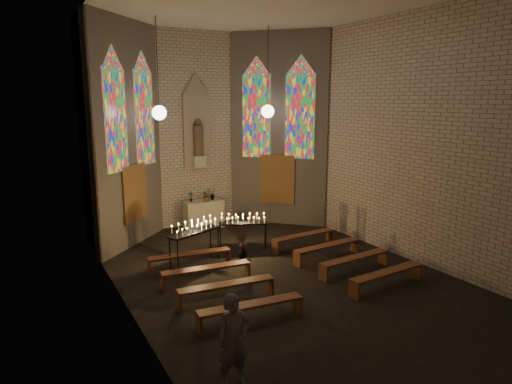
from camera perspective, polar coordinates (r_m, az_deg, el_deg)
floor at (r=12.23m, az=3.31°, el=-10.59°), size 12.00×12.00×0.00m
room at (r=14.33m, az=-3.70°, el=7.94°), size 8.22×12.43×7.00m
altar at (r=16.73m, az=-6.57°, el=-2.77°), size 1.40×0.60×1.00m
flower_vase_left at (r=16.48m, az=-8.14°, el=-0.57°), size 0.23×0.19×0.37m
flower_vase_center at (r=16.51m, az=-6.24°, el=-0.41°), size 0.46×0.42×0.42m
flower_vase_right at (r=16.75m, az=-5.44°, el=-0.27°), size 0.26×0.23×0.40m
aisle_flower_pot at (r=13.56m, az=-1.63°, el=-7.33°), size 0.29×0.29×0.44m
votive_stand_left at (r=12.86m, az=-7.70°, el=-4.60°), size 1.70×1.02×1.23m
votive_stand_right at (r=14.03m, az=-1.63°, el=-3.62°), size 1.50×0.93×1.09m
pew_left_0 at (r=12.83m, az=-8.28°, el=-7.92°), size 2.31×0.51×0.44m
pew_right_0 at (r=14.50m, az=6.04°, el=-5.57°), size 2.31×0.51×0.44m
pew_left_1 at (r=11.77m, az=-6.22°, el=-9.67°), size 2.31×0.51×0.44m
pew_right_1 at (r=13.58m, az=8.92°, el=-6.83°), size 2.31×0.51×0.44m
pew_left_2 at (r=10.75m, az=-3.72°, el=-11.73°), size 2.31×0.51×0.44m
pew_right_2 at (r=12.71m, az=12.23°, el=-8.26°), size 2.31×0.51×0.44m
pew_left_3 at (r=9.77m, az=-0.66°, el=-14.19°), size 2.31×0.51×0.44m
pew_right_3 at (r=11.89m, az=16.05°, el=-9.85°), size 2.31×0.51×0.44m
visitor at (r=7.72m, az=-2.79°, el=-18.07°), size 0.59×0.40×1.57m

